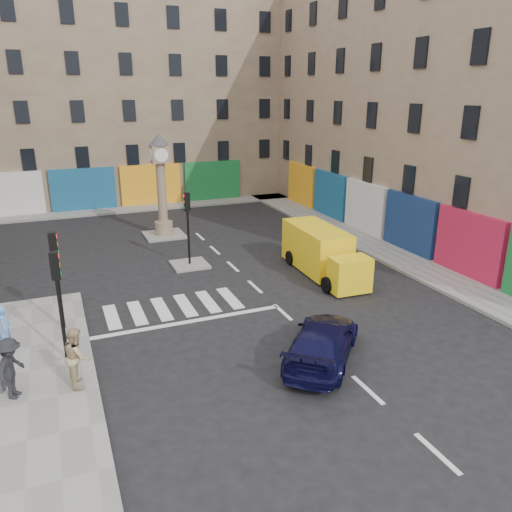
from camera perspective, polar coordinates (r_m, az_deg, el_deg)
ground at (r=19.66m, az=4.33°, el=-7.58°), size 120.00×120.00×0.00m
sidewalk_right at (r=31.87m, az=10.34°, el=2.59°), size 2.60×30.00×0.15m
sidewalk_far at (r=39.09m, az=-15.91°, el=5.10°), size 32.00×2.40×0.15m
island_near at (r=25.94m, az=-7.58°, el=-0.97°), size 1.80×1.80×0.12m
island_far at (r=31.53m, az=-10.43°, el=2.38°), size 2.40×2.40×0.12m
building_right at (r=34.56m, az=20.36°, el=16.33°), size 10.00×30.00×16.00m
building_far at (r=43.93m, az=-17.89°, el=17.44°), size 32.00×10.00×17.00m
traffic_light_left_near at (r=17.02m, az=-21.70°, el=-3.51°), size 0.28×0.22×3.70m
traffic_light_left_far at (r=19.29m, az=-21.91°, el=-1.01°), size 0.28×0.22×3.70m
traffic_light_island at (r=25.22m, az=-7.82°, el=4.46°), size 0.28×0.22×3.70m
clock_pillar at (r=30.76m, az=-10.81°, el=8.63°), size 1.20×1.20×6.10m
navy_sedan at (r=16.90m, az=7.57°, el=-9.68°), size 4.53×4.80×1.36m
yellow_van at (r=24.54m, az=7.53°, el=0.44°), size 2.25×6.12×2.20m
pedestrian_blue at (r=18.92m, az=-26.74°, el=-7.41°), size 0.47×0.65×1.67m
pedestrian_tan at (r=16.03m, az=-19.78°, el=-10.76°), size 0.70×0.90×1.85m
pedestrian_dark at (r=16.13m, az=-26.19°, el=-11.45°), size 1.10×1.37×1.85m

